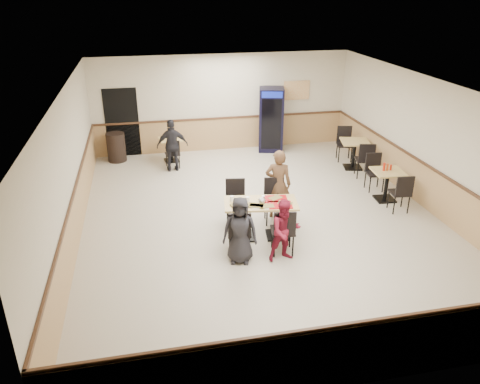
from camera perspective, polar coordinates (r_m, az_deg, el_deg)
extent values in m
plane|color=beige|center=(10.78, 2.56, -3.17)|extent=(10.00, 10.00, 0.00)
plane|color=silver|center=(9.77, 2.90, 12.65)|extent=(10.00, 10.00, 0.00)
plane|color=beige|center=(14.87, -2.16, 10.78)|extent=(8.00, 0.00, 8.00)
plane|color=beige|center=(6.00, 14.94, -11.92)|extent=(8.00, 0.00, 8.00)
plane|color=beige|center=(10.00, -20.10, 2.47)|extent=(0.00, 10.00, 10.00)
plane|color=beige|center=(11.79, 21.99, 5.40)|extent=(0.00, 10.00, 10.00)
cube|color=tan|center=(15.12, -2.09, 7.08)|extent=(7.98, 0.03, 1.00)
cube|color=tan|center=(12.12, 21.20, 0.93)|extent=(0.03, 9.98, 1.00)
cube|color=#472B19|center=(14.95, -2.11, 9.01)|extent=(7.98, 0.04, 0.06)
cube|color=black|center=(14.77, -14.17, 8.17)|extent=(1.00, 0.02, 2.10)
cube|color=orange|center=(15.35, 6.91, 12.21)|extent=(0.85, 0.02, 0.60)
cube|color=black|center=(9.98, 0.30, -5.40)|extent=(0.55, 0.55, 0.04)
cylinder|color=black|center=(9.80, 0.31, -3.43)|extent=(0.10, 0.10, 0.73)
cube|color=#D7B669|center=(9.63, 0.31, -1.44)|extent=(0.86, 0.86, 0.04)
cube|color=black|center=(10.05, 4.61, -5.25)|extent=(0.55, 0.55, 0.04)
cylinder|color=black|center=(9.87, 4.68, -3.29)|extent=(0.10, 0.10, 0.73)
cube|color=#D7B669|center=(9.70, 4.76, -1.32)|extent=(0.86, 0.86, 0.04)
imported|color=black|center=(8.86, 0.00, -4.69)|extent=(0.74, 0.58, 1.34)
imported|color=maroon|center=(8.97, 5.52, -4.71)|extent=(0.66, 0.54, 1.27)
imported|color=brown|center=(10.53, 4.67, 0.95)|extent=(0.69, 0.57, 1.62)
imported|color=black|center=(13.36, -8.24, 5.63)|extent=(0.88, 0.38, 1.49)
cube|color=#B10B10|center=(9.80, 4.35, -0.84)|extent=(0.53, 0.42, 0.02)
cube|color=#B10B10|center=(9.54, 4.89, -1.57)|extent=(0.53, 0.42, 0.02)
cylinder|color=silver|center=(9.49, -0.28, -1.66)|extent=(0.25, 0.25, 0.01)
cube|color=#A57A40|center=(9.49, -0.28, -1.59)|extent=(0.31, 0.24, 0.02)
cylinder|color=silver|center=(9.47, 3.33, -1.79)|extent=(0.25, 0.25, 0.01)
cube|color=#A57A40|center=(9.46, 3.33, -1.72)|extent=(0.29, 0.20, 0.02)
cylinder|color=silver|center=(9.61, 5.48, -1.44)|extent=(0.25, 0.25, 0.01)
cube|color=#A57A40|center=(9.60, 5.49, -1.38)|extent=(0.33, 0.31, 0.02)
cylinder|color=silver|center=(9.46, 2.02, -1.77)|extent=(0.25, 0.25, 0.01)
cube|color=#A57A40|center=(9.46, 2.02, -1.70)|extent=(0.33, 0.28, 0.02)
cylinder|color=silver|center=(9.83, 4.32, -0.79)|extent=(0.25, 0.25, 0.01)
cube|color=#A57A40|center=(9.82, 4.33, -0.73)|extent=(0.33, 0.29, 0.02)
cylinder|color=silver|center=(9.50, 1.84, -1.64)|extent=(0.25, 0.25, 0.01)
cube|color=#A57A40|center=(9.50, 1.84, -1.58)|extent=(0.33, 0.28, 0.02)
cylinder|color=white|center=(9.68, -1.00, -0.80)|extent=(0.09, 0.09, 0.11)
cylinder|color=white|center=(9.34, -0.57, -1.77)|extent=(0.09, 0.09, 0.11)
cylinder|color=white|center=(9.65, 0.93, -0.88)|extent=(0.09, 0.09, 0.11)
cylinder|color=silver|center=(9.68, 2.84, -0.80)|extent=(0.07, 0.07, 0.12)
ellipsoid|color=silver|center=(9.61, 2.69, -1.02)|extent=(0.16, 0.16, 0.11)
cube|color=black|center=(12.19, 17.20, -0.81)|extent=(0.50, 0.50, 0.04)
cylinder|color=black|center=(12.04, 17.41, 0.78)|extent=(0.09, 0.09, 0.70)
cube|color=#D7B669|center=(11.91, 17.63, 2.37)|extent=(0.78, 0.78, 0.04)
cube|color=black|center=(14.04, 13.54, 2.96)|extent=(0.59, 0.59, 0.04)
cylinder|color=black|center=(13.90, 13.70, 4.47)|extent=(0.10, 0.10, 0.74)
cube|color=#D7B669|center=(13.78, 13.85, 5.97)|extent=(0.92, 0.92, 0.04)
cylinder|color=red|center=(11.86, 17.16, 2.97)|extent=(0.06, 0.06, 0.20)
cylinder|color=#CB4C1B|center=(11.91, 17.53, 2.93)|extent=(0.06, 0.06, 0.17)
cylinder|color=red|center=(11.96, 17.90, 2.89)|extent=(0.05, 0.05, 0.14)
cube|color=black|center=(14.35, -8.31, 3.85)|extent=(0.47, 0.47, 0.04)
cylinder|color=black|center=(14.24, -8.39, 5.11)|extent=(0.08, 0.08, 0.63)
cube|color=#D7B669|center=(14.13, -8.47, 6.35)|extent=(0.72, 0.72, 0.04)
cube|color=black|center=(14.93, 3.80, 8.81)|extent=(0.91, 0.89, 1.99)
cube|color=black|center=(14.58, 3.84, 8.21)|extent=(0.60, 0.16, 1.57)
cube|color=#0E1E9C|center=(14.34, 3.95, 11.74)|extent=(0.62, 0.17, 0.19)
cylinder|color=black|center=(14.55, -14.85, 5.31)|extent=(0.55, 0.55, 0.87)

